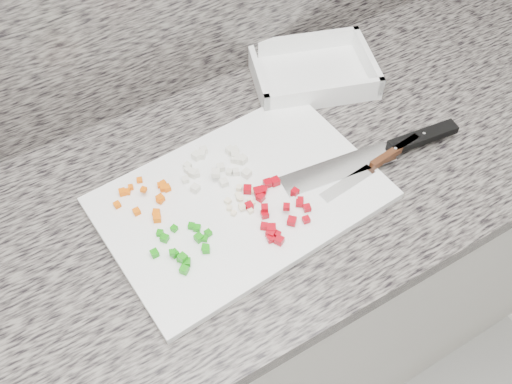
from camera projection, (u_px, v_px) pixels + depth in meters
cabinet at (221, 311)px, 1.43m from camera, size 3.92×0.62×0.86m
countertop at (210, 207)px, 1.07m from camera, size 3.96×0.64×0.04m
cutting_board at (241, 198)px, 1.05m from camera, size 0.52×0.37×0.02m
carrot_pile at (148, 198)px, 1.03m from camera, size 0.11×0.11×0.02m
onion_pile at (218, 165)px, 1.08m from camera, size 0.13×0.11×0.02m
green_pepper_pile at (184, 247)px, 0.97m from camera, size 0.11×0.10×0.02m
red_pepper_pile at (273, 209)px, 1.02m from camera, size 0.11×0.14×0.02m
garlic_pile at (242, 200)px, 1.03m from camera, size 0.07×0.07×0.01m
chef_knife at (394, 147)px, 1.11m from camera, size 0.38×0.09×0.02m
paring_knife at (383, 160)px, 1.09m from camera, size 0.24×0.04×0.02m
tray at (313, 73)px, 1.25m from camera, size 0.30×0.26×0.05m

